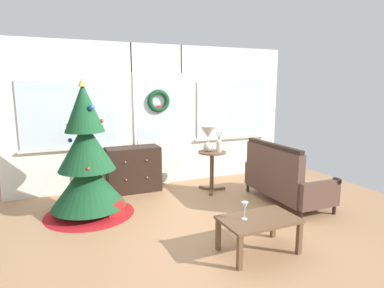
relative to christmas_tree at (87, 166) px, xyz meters
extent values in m
plane|color=#AD7F56|center=(1.35, -1.01, -0.70)|extent=(6.76, 6.76, 0.00)
cube|color=white|center=(-0.17, 1.08, 0.57)|extent=(2.15, 0.08, 2.55)
cube|color=white|center=(2.88, 1.08, 0.57)|extent=(2.15, 0.08, 2.55)
cube|color=white|center=(1.35, 1.08, 1.60)|extent=(0.94, 0.08, 0.50)
cube|color=silver|center=(1.35, 1.04, 0.32)|extent=(0.90, 0.05, 2.05)
cube|color=white|center=(1.35, 1.02, -0.25)|extent=(0.78, 0.02, 0.80)
cube|color=silver|center=(1.35, 1.02, 0.70)|extent=(0.78, 0.01, 1.10)
cube|color=silver|center=(-0.17, 1.02, 0.65)|extent=(1.50, 0.01, 1.10)
cube|color=silver|center=(2.88, 1.02, 0.65)|extent=(1.50, 0.01, 1.10)
cube|color=silver|center=(-0.17, 1.01, 0.08)|extent=(1.59, 0.06, 0.03)
cube|color=silver|center=(2.88, 1.01, 0.08)|extent=(1.59, 0.06, 0.03)
torus|color=#164424|center=(1.35, 0.98, 0.85)|extent=(0.41, 0.09, 0.41)
cube|color=red|center=(1.35, 0.97, 0.72)|extent=(0.10, 0.02, 0.10)
cylinder|color=#4C331E|center=(0.00, 0.00, -0.60)|extent=(0.10, 0.10, 0.20)
cone|color=red|center=(0.00, 0.00, -0.65)|extent=(1.26, 1.26, 0.10)
cone|color=#194C28|center=(0.00, 0.00, -0.25)|extent=(1.03, 1.03, 0.67)
cone|color=#194C28|center=(0.00, 0.00, 0.29)|extent=(0.79, 0.79, 0.67)
cone|color=#194C28|center=(0.00, 0.00, 0.82)|extent=(0.54, 0.54, 0.67)
cone|color=#E0BC4C|center=(0.00, 0.00, 1.17)|extent=(0.12, 0.12, 0.12)
sphere|color=red|center=(-0.01, -0.33, 0.04)|extent=(0.06, 0.06, 0.06)
sphere|color=gold|center=(-0.20, 0.36, -0.31)|extent=(0.06, 0.06, 0.06)
sphere|color=silver|center=(-0.21, 0.04, 0.59)|extent=(0.06, 0.06, 0.06)
sphere|color=#264CB2|center=(-0.20, 0.22, 0.35)|extent=(0.06, 0.06, 0.06)
sphere|color=red|center=(0.22, -0.02, 0.63)|extent=(0.06, 0.06, 0.06)
sphere|color=gold|center=(0.16, 0.38, -0.10)|extent=(0.08, 0.08, 0.08)
sphere|color=silver|center=(0.15, 0.13, 0.66)|extent=(0.05, 0.05, 0.05)
sphere|color=#264CB2|center=(0.09, -0.14, 0.83)|extent=(0.08, 0.08, 0.08)
cube|color=black|center=(0.82, 0.78, -0.31)|extent=(0.90, 0.43, 0.78)
sphere|color=tan|center=(0.64, 0.56, -0.12)|extent=(0.03, 0.03, 0.03)
sphere|color=tan|center=(1.00, 0.56, -0.12)|extent=(0.03, 0.03, 0.03)
sphere|color=tan|center=(0.64, 0.56, -0.42)|extent=(0.03, 0.03, 0.03)
sphere|color=tan|center=(1.00, 0.56, -0.42)|extent=(0.03, 0.03, 0.03)
cylinder|color=black|center=(3.24, -1.36, -0.63)|extent=(0.05, 0.05, 0.14)
cylinder|color=black|center=(3.24, -0.02, -0.63)|extent=(0.05, 0.05, 0.14)
cylinder|color=black|center=(2.64, -1.36, -0.63)|extent=(0.05, 0.05, 0.14)
cylinder|color=black|center=(2.64, -0.02, -0.63)|extent=(0.05, 0.05, 0.14)
cube|color=brown|center=(2.94, -0.69, -0.49)|extent=(0.72, 1.28, 0.14)
cube|color=brown|center=(2.64, -0.69, -0.11)|extent=(0.12, 1.28, 0.62)
cube|color=black|center=(2.64, -0.69, 0.23)|extent=(0.08, 1.25, 0.06)
cube|color=brown|center=(2.94, -1.37, -0.37)|extent=(0.66, 0.09, 0.38)
cylinder|color=black|center=(3.23, -1.38, -0.20)|extent=(0.09, 0.09, 0.09)
cube|color=brown|center=(2.94, -0.01, -0.37)|extent=(0.66, 0.09, 0.38)
cylinder|color=black|center=(3.23, -0.01, -0.20)|extent=(0.09, 0.09, 0.09)
cylinder|color=brown|center=(2.07, 0.25, -0.01)|extent=(0.48, 0.48, 0.02)
cylinder|color=brown|center=(2.07, 0.25, -0.36)|extent=(0.07, 0.07, 0.68)
cube|color=brown|center=(2.23, 0.25, -0.68)|extent=(0.20, 0.05, 0.04)
cube|color=brown|center=(1.99, 0.39, -0.68)|extent=(0.14, 0.20, 0.04)
cube|color=brown|center=(1.99, 0.11, -0.68)|extent=(0.14, 0.20, 0.04)
sphere|color=silver|center=(2.01, 0.29, 0.08)|extent=(0.16, 0.16, 0.16)
cylinder|color=silver|center=(2.01, 0.29, 0.21)|extent=(0.02, 0.02, 0.06)
cone|color=silver|center=(2.01, 0.29, 0.34)|extent=(0.28, 0.28, 0.20)
cylinder|color=beige|center=(2.17, 0.19, 0.08)|extent=(0.09, 0.09, 0.16)
sphere|color=beige|center=(2.17, 0.19, 0.16)|extent=(0.10, 0.10, 0.10)
cylinder|color=#4C7042|center=(2.15, 0.19, 0.26)|extent=(0.07, 0.01, 0.17)
cylinder|color=#4C7042|center=(2.17, 0.19, 0.26)|extent=(0.01, 0.01, 0.18)
cylinder|color=#4C7042|center=(2.19, 0.19, 0.26)|extent=(0.07, 0.01, 0.17)
cube|color=brown|center=(1.62, -1.84, -0.32)|extent=(0.86, 0.55, 0.03)
cube|color=brown|center=(1.25, -2.07, -0.52)|extent=(0.05, 0.05, 0.36)
cube|color=brown|center=(2.01, -2.05, -0.52)|extent=(0.05, 0.05, 0.36)
cube|color=brown|center=(1.23, -1.63, -0.52)|extent=(0.05, 0.05, 0.36)
cube|color=brown|center=(1.99, -1.61, -0.52)|extent=(0.05, 0.05, 0.36)
cylinder|color=silver|center=(1.46, -1.80, -0.31)|extent=(0.06, 0.06, 0.01)
cylinder|color=silver|center=(1.46, -1.80, -0.25)|extent=(0.01, 0.01, 0.10)
cone|color=silver|center=(1.46, -1.80, -0.16)|extent=(0.08, 0.08, 0.09)
cube|color=red|center=(0.33, -0.25, -0.59)|extent=(0.22, 0.20, 0.22)
camera|label=1|loc=(-0.31, -4.60, 1.10)|focal=29.97mm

